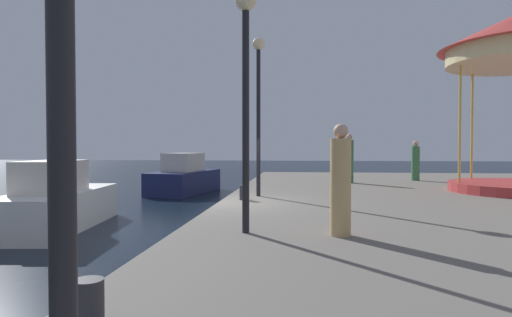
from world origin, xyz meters
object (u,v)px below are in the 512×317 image
Objects in this scene: motorboat_navy at (184,178)px; person_near_carousel at (416,162)px; motorboat_white at (58,203)px; person_by_the_water at (349,160)px; bollard_south at (89,305)px; lamp_post_mid_promenade at (246,66)px; bollard_center at (244,193)px; lamp_post_far_end at (258,89)px; person_far_corner at (341,183)px.

motorboat_navy is 2.91× the size of person_near_carousel.
person_near_carousel reaches higher than motorboat_white.
person_by_the_water is (7.61, -2.94, 1.00)m from motorboat_navy.
bollard_south is at bearing -58.20° from motorboat_white.
bollard_south is at bearing -100.43° from lamp_post_mid_promenade.
motorboat_white is 14.13m from person_near_carousel.
motorboat_navy reaches higher than bollard_center.
bollard_center is 8.53m from bollard_south.
lamp_post_far_end is (5.38, 1.47, 3.22)m from motorboat_white.
motorboat_white is at bearing -142.43° from person_by_the_water.
person_near_carousel is at bearing 47.27° from lamp_post_far_end.
motorboat_navy is 1.23× the size of lamp_post_mid_promenade.
person_far_corner reaches higher than motorboat_white.
lamp_post_far_end reaches higher than person_far_corner.
person_by_the_water is (3.48, 6.06, 0.73)m from bollard_center.
lamp_post_mid_promenade reaches higher than person_by_the_water.
person_near_carousel is at bearing 49.66° from bollard_center.
bollard_center is at bearing -119.86° from person_by_the_water.
lamp_post_mid_promenade is at bearing -86.58° from lamp_post_far_end.
bollard_south is at bearing -92.49° from lamp_post_far_end.
motorboat_white is at bearing 150.67° from person_far_corner.
lamp_post_far_end reaches higher than person_by_the_water.
person_by_the_water is at bearing 83.16° from person_far_corner.
motorboat_navy is 2.53× the size of person_by_the_water.
lamp_post_far_end is (-0.33, 5.47, 0.33)m from lamp_post_mid_promenade.
person_by_the_water reaches higher than person_far_corner.
lamp_post_far_end is at bearing 15.24° from motorboat_white.
lamp_post_mid_promenade is at bearing -35.05° from motorboat_white.
person_by_the_water is at bearing 58.19° from lamp_post_far_end.
lamp_post_far_end reaches higher than bollard_south.
motorboat_navy is 8.22m from person_by_the_water.
lamp_post_mid_promenade reaches higher than motorboat_white.
motorboat_white is 7.55m from lamp_post_mid_promenade.
lamp_post_mid_promenade is 2.50m from person_far_corner.
motorboat_white is at bearing -164.76° from lamp_post_far_end.
bollard_south is 0.20× the size of person_by_the_water.
person_near_carousel is at bearing 67.88° from bollard_south.
lamp_post_far_end reaches higher than motorboat_navy.
lamp_post_mid_promenade reaches higher than person_far_corner.
person_far_corner reaches higher than motorboat_navy.
lamp_post_far_end is 2.35× the size of person_by_the_water.
lamp_post_far_end is 6.41m from person_by_the_water.
bollard_south is at bearing -103.80° from person_by_the_water.
bollard_center is (5.07, 0.52, 0.29)m from motorboat_white.
motorboat_white is 8.40m from person_far_corner.
person_near_carousel reaches higher than bollard_center.
person_near_carousel is 0.94× the size of person_far_corner.
person_near_carousel is 3.35m from person_by_the_water.
motorboat_white is 1.24× the size of lamp_post_mid_promenade.
person_by_the_water is (3.17, 5.12, -2.21)m from lamp_post_far_end.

